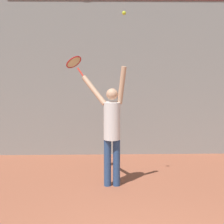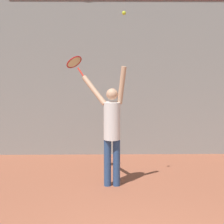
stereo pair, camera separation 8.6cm
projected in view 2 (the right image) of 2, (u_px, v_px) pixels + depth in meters
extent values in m
cube|color=gray|center=(122.00, 49.00, 9.44)|extent=(18.00, 0.10, 5.00)
cylinder|color=#2D4C7F|center=(107.00, 163.00, 7.40)|extent=(0.13, 0.13, 0.87)
cylinder|color=#2D4C7F|center=(117.00, 163.00, 7.40)|extent=(0.13, 0.13, 0.87)
cylinder|color=white|center=(112.00, 121.00, 7.29)|extent=(0.30, 0.30, 0.68)
sphere|color=#D8A884|center=(112.00, 94.00, 7.22)|extent=(0.21, 0.21, 0.21)
cylinder|color=#D8A884|center=(122.00, 85.00, 7.17)|extent=(0.20, 0.19, 0.68)
cylinder|color=#D8A884|center=(94.00, 90.00, 7.36)|extent=(0.48, 0.42, 0.53)
cylinder|color=red|center=(81.00, 72.00, 7.51)|extent=(0.15, 0.15, 0.18)
torus|color=red|center=(74.00, 62.00, 7.61)|extent=(0.40, 0.40, 0.24)
cylinder|color=beige|center=(74.00, 62.00, 7.61)|extent=(0.33, 0.34, 0.20)
sphere|color=#CCDB2D|center=(124.00, 13.00, 6.94)|extent=(0.07, 0.07, 0.07)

